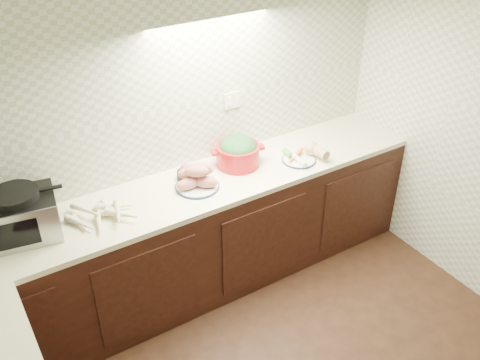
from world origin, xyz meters
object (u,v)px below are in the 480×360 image
toaster_oven (19,216)px  parsnip_pile (93,216)px  onion_bowl (187,173)px  dutch_oven (238,152)px  veg_plate (304,154)px  sweet_potato_plate (197,178)px

toaster_oven → parsnip_pile: toaster_oven is taller
onion_bowl → dutch_oven: 0.41m
onion_bowl → veg_plate: bearing=-13.9°
onion_bowl → veg_plate: 0.89m
onion_bowl → veg_plate: same height
parsnip_pile → veg_plate: (1.59, -0.10, 0.01)m
onion_bowl → parsnip_pile: bearing=-170.8°
onion_bowl → veg_plate: size_ratio=0.50×
sweet_potato_plate → veg_plate: sweet_potato_plate is taller
onion_bowl → dutch_oven: dutch_oven is taller
toaster_oven → dutch_oven: size_ratio=1.20×
toaster_oven → onion_bowl: size_ratio=3.15×
veg_plate → toaster_oven: bearing=175.0°
parsnip_pile → dutch_oven: 1.13m
sweet_potato_plate → onion_bowl: (-0.01, 0.13, -0.03)m
toaster_oven → dutch_oven: bearing=10.4°
onion_bowl → dutch_oven: bearing=-3.4°
dutch_oven → veg_plate: dutch_oven is taller
toaster_oven → sweet_potato_plate: 1.14m
veg_plate → parsnip_pile: bearing=176.5°
parsnip_pile → veg_plate: veg_plate is taller
toaster_oven → parsnip_pile: 0.42m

